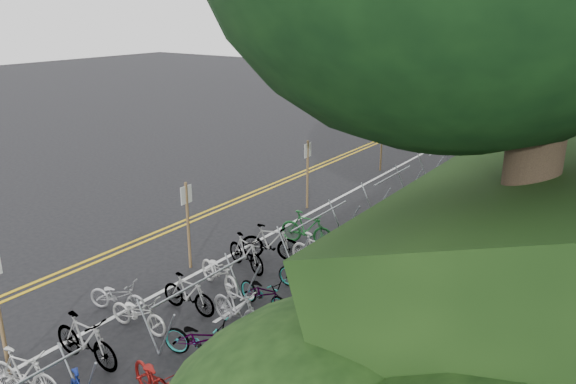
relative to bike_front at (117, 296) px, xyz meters
name	(u,v)px	position (x,y,z in m)	size (l,w,h in m)	color
ground	(8,344)	(-0.86, -2.30, -0.40)	(120.00, 120.00, 0.00)	black
road_markings	(294,215)	(-0.23, 7.80, -0.40)	(7.47, 80.00, 0.01)	gold
red_curb	(454,228)	(4.84, 9.70, -0.35)	(0.25, 28.00, 0.10)	maroon
bike_racks_rest	(393,183)	(2.14, 10.70, 0.45)	(1.14, 23.00, 1.17)	#9298A2
signposts_rest	(349,153)	(-0.26, 11.70, 1.03)	(0.08, 18.40, 2.50)	brown
bike_front	(117,296)	(0.00, 0.00, 0.00)	(1.52, 0.53, 0.80)	#9E9EA3
bike_valet	(177,321)	(2.12, -0.10, 0.09)	(3.25, 13.14, 1.10)	slate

